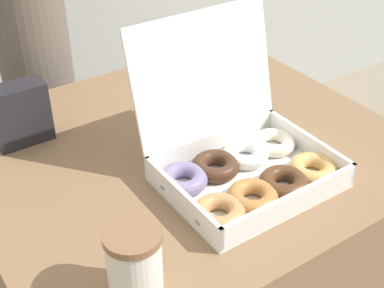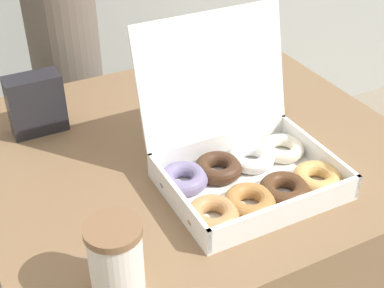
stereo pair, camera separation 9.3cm
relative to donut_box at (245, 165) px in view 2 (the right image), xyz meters
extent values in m
cube|color=brown|center=(-0.02, 0.16, -0.40)|extent=(0.87, 0.77, 0.71)
cube|color=white|center=(0.00, -0.02, -0.04)|extent=(0.31, 0.24, 0.01)
cube|color=white|center=(-0.15, -0.02, -0.01)|extent=(0.01, 0.24, 0.05)
cube|color=white|center=(0.15, -0.02, -0.01)|extent=(0.01, 0.24, 0.05)
cube|color=white|center=(0.00, -0.13, -0.01)|extent=(0.31, 0.01, 0.05)
cube|color=white|center=(0.00, 0.10, -0.01)|extent=(0.31, 0.01, 0.05)
cube|color=white|center=(0.00, 0.13, 0.13)|extent=(0.31, 0.06, 0.23)
torus|color=#B27F4C|center=(-0.11, -0.08, -0.02)|extent=(0.11, 0.11, 0.03)
torus|color=slate|center=(-0.11, 0.04, -0.02)|extent=(0.11, 0.11, 0.03)
torus|color=#A87038|center=(-0.04, -0.08, -0.02)|extent=(0.13, 0.13, 0.03)
torus|color=#422819|center=(-0.04, 0.04, -0.02)|extent=(0.12, 0.12, 0.03)
torus|color=#4C2D19|center=(0.04, -0.08, -0.02)|extent=(0.11, 0.11, 0.03)
torus|color=white|center=(0.04, 0.04, -0.02)|extent=(0.10, 0.10, 0.03)
torus|color=tan|center=(0.11, -0.08, -0.02)|extent=(0.11, 0.11, 0.03)
torus|color=silver|center=(0.11, 0.04, -0.02)|extent=(0.11, 0.11, 0.03)
cylinder|color=silver|center=(-0.30, -0.13, 0.01)|extent=(0.08, 0.08, 0.11)
cylinder|color=brown|center=(-0.30, -0.13, 0.07)|extent=(0.08, 0.08, 0.01)
cube|color=#232328|center=(-0.30, 0.36, 0.03)|extent=(0.12, 0.06, 0.13)
cylinder|color=#665B51|center=(-0.13, 0.75, -0.27)|extent=(0.20, 0.20, 0.97)
camera|label=1|loc=(-0.53, -0.62, 0.59)|focal=50.00mm
camera|label=2|loc=(-0.45, -0.67, 0.59)|focal=50.00mm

